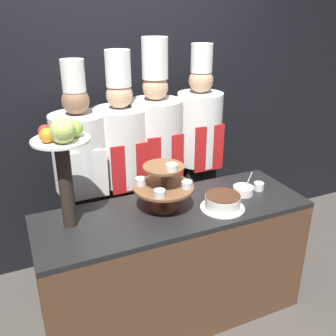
# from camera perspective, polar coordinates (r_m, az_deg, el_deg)

# --- Properties ---
(wall_back) EXTENTS (10.00, 0.06, 2.80)m
(wall_back) POSITION_cam_1_polar(r_m,az_deg,el_deg) (3.15, -6.91, 10.62)
(wall_back) COLOR black
(wall_back) RESTS_ON ground_plane
(buffet_counter) EXTENTS (1.79, 0.61, 0.87)m
(buffet_counter) POSITION_cam_1_polar(r_m,az_deg,el_deg) (2.68, 0.90, -14.41)
(buffet_counter) COLOR brown
(buffet_counter) RESTS_ON ground_plane
(tiered_stand) EXTENTS (0.39, 0.39, 0.34)m
(tiered_stand) POSITION_cam_1_polar(r_m,az_deg,el_deg) (2.36, -0.62, -2.41)
(tiered_stand) COLOR brown
(tiered_stand) RESTS_ON buffet_counter
(fruit_pedestal) EXTENTS (0.32, 0.32, 0.68)m
(fruit_pedestal) POSITION_cam_1_polar(r_m,az_deg,el_deg) (2.13, -15.72, 2.24)
(fruit_pedestal) COLOR #2D231E
(fruit_pedestal) RESTS_ON buffet_counter
(cake_round) EXTENTS (0.29, 0.29, 0.10)m
(cake_round) POSITION_cam_1_polar(r_m,az_deg,el_deg) (2.45, 8.33, -5.14)
(cake_round) COLOR white
(cake_round) RESTS_ON buffet_counter
(cup_white) EXTENTS (0.07, 0.07, 0.06)m
(cup_white) POSITION_cam_1_polar(r_m,az_deg,el_deg) (2.75, 13.66, -2.73)
(cup_white) COLOR white
(cup_white) RESTS_ON buffet_counter
(serving_bowl_near) EXTENTS (0.14, 0.14, 0.16)m
(serving_bowl_near) POSITION_cam_1_polar(r_m,az_deg,el_deg) (2.67, 11.39, -3.34)
(serving_bowl_near) COLOR white
(serving_bowl_near) RESTS_ON buffet_counter
(chef_left) EXTENTS (0.40, 0.40, 1.77)m
(chef_left) POSITION_cam_1_polar(r_m,az_deg,el_deg) (2.82, -12.88, -0.81)
(chef_left) COLOR #28282D
(chef_left) RESTS_ON ground_plane
(chef_center_left) EXTENTS (0.40, 0.40, 1.82)m
(chef_center_left) POSITION_cam_1_polar(r_m,az_deg,el_deg) (2.88, -6.88, 0.54)
(chef_center_left) COLOR #38332D
(chef_center_left) RESTS_ON ground_plane
(chef_center_right) EXTENTS (0.41, 0.41, 1.89)m
(chef_center_right) POSITION_cam_1_polar(r_m,az_deg,el_deg) (2.95, -1.81, 1.96)
(chef_center_right) COLOR #28282D
(chef_center_right) RESTS_ON ground_plane
(chef_right) EXTENTS (0.36, 0.36, 1.84)m
(chef_right) POSITION_cam_1_polar(r_m,az_deg,el_deg) (3.11, 4.72, 3.11)
(chef_right) COLOR #28282D
(chef_right) RESTS_ON ground_plane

